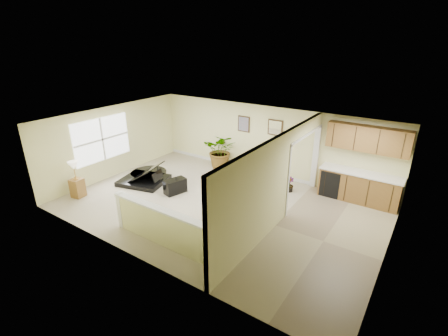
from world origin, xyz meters
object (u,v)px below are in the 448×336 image
Objects in this scene: palm_plant at (221,151)px; small_plant at (289,185)px; piano_bench at (175,186)px; lamp_stand at (76,182)px; loveseat at (261,169)px; accent_table at (247,162)px; piano at (145,165)px.

palm_plant is 3.09× the size of small_plant.
piano_bench is 3.04m from lamp_stand.
piano_bench is 0.48× the size of loveseat.
small_plant is (1.86, -0.50, -0.25)m from accent_table.
piano is 4.92m from small_plant.
lamp_stand is at bearing -142.78° from small_plant.
piano_bench is at bearing 38.85° from lamp_stand.
loveseat is 2.01× the size of accent_table.
piano_bench is 1.44× the size of small_plant.
loveseat is 1.72m from palm_plant.
loveseat is 1.23× the size of lamp_stand.
piano is at bearing -135.77° from accent_table.
piano is at bearing 174.98° from piano_bench.
palm_plant is (-1.68, -0.05, 0.36)m from loveseat.
piano is 4.06m from loveseat.
loveseat is 0.96× the size of palm_plant.
piano is 2.87× the size of piano_bench.
piano_bench is at bearing -112.87° from accent_table.
piano_bench is 0.47× the size of palm_plant.
piano_bench is 2.70m from palm_plant.
loveseat is 1.45m from small_plant.
loveseat is at bearing 25.07° from piano.
accent_table is (2.61, 2.54, -0.13)m from piano.
lamp_stand is (-3.48, -4.57, 0.04)m from accent_table.
piano reaches higher than lamp_stand.
piano_bench is at bearing -89.17° from palm_plant.
palm_plant reaches higher than accent_table.
lamp_stand is at bearing -141.15° from piano_bench.
small_plant is (3.03, -0.50, -0.46)m from palm_plant.
small_plant is 0.41× the size of lamp_stand.
small_plant is (2.99, 2.16, -0.03)m from piano_bench.
piano is 1.39× the size of loveseat.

